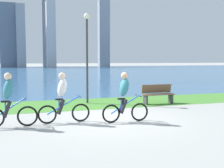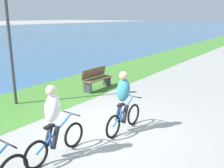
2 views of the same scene
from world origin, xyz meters
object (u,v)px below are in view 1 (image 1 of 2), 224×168
object	(u,v)px
cyclist_lead	(125,97)
lamppost_tall	(87,45)
cyclist_distant_rear	(9,100)
bench_near_path	(158,94)
cyclist_trailing	(63,98)

from	to	relation	value
cyclist_lead	lamppost_tall	distance (m)	4.70
cyclist_distant_rear	bench_near_path	distance (m)	6.97
bench_near_path	cyclist_trailing	bearing A→B (deg)	-150.81
lamppost_tall	cyclist_distant_rear	bearing A→B (deg)	-129.66
cyclist_lead	bench_near_path	size ratio (longest dim) A/B	1.10
cyclist_distant_rear	lamppost_tall	size ratio (longest dim) A/B	0.40
lamppost_tall	cyclist_lead	bearing A→B (deg)	-85.66
bench_near_path	cyclist_distant_rear	bearing A→B (deg)	-156.39
cyclist_lead	bench_near_path	world-z (taller)	cyclist_lead
cyclist_lead	bench_near_path	xyz separation A→B (m)	(2.79, 3.14, -0.38)
cyclist_distant_rear	cyclist_trailing	bearing A→B (deg)	4.76
cyclist_trailing	cyclist_distant_rear	world-z (taller)	cyclist_distant_rear
cyclist_lead	cyclist_trailing	size ratio (longest dim) A/B	0.97
cyclist_trailing	cyclist_distant_rear	xyz separation A→B (m)	(-1.63, -0.14, 0.01)
cyclist_lead	cyclist_trailing	distance (m)	2.02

